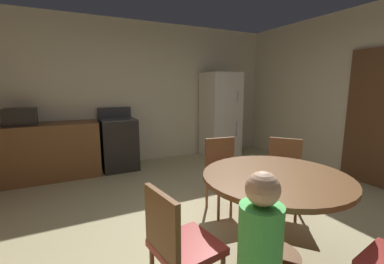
{
  "coord_description": "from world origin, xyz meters",
  "views": [
    {
      "loc": [
        -1.25,
        -1.95,
        1.49
      ],
      "look_at": [
        0.29,
        1.13,
        0.87
      ],
      "focal_mm": 24.16,
      "sensor_mm": 36.0,
      "label": 1
    }
  ],
  "objects_px": {
    "oven_range": "(119,144)",
    "chair_north": "(223,170)",
    "dining_table": "(275,193)",
    "chair_northeast": "(283,170)",
    "chair_west": "(178,243)",
    "microwave": "(20,117)",
    "refrigerator": "(220,115)"
  },
  "relations": [
    {
      "from": "oven_range",
      "to": "chair_north",
      "type": "relative_size",
      "value": 1.26
    },
    {
      "from": "refrigerator",
      "to": "chair_west",
      "type": "xyz_separation_m",
      "value": [
        -2.38,
        -3.22,
        -0.38
      ]
    },
    {
      "from": "oven_range",
      "to": "chair_north",
      "type": "distance_m",
      "value": 2.32
    },
    {
      "from": "dining_table",
      "to": "chair_north",
      "type": "bearing_deg",
      "value": 82.89
    },
    {
      "from": "refrigerator",
      "to": "chair_west",
      "type": "bearing_deg",
      "value": -126.45
    },
    {
      "from": "microwave",
      "to": "chair_west",
      "type": "bearing_deg",
      "value": -70.08
    },
    {
      "from": "oven_range",
      "to": "chair_northeast",
      "type": "bearing_deg",
      "value": -60.2
    },
    {
      "from": "refrigerator",
      "to": "microwave",
      "type": "relative_size",
      "value": 4.0
    },
    {
      "from": "chair_northeast",
      "to": "chair_north",
      "type": "bearing_deg",
      "value": -68.45
    },
    {
      "from": "refrigerator",
      "to": "chair_west",
      "type": "height_order",
      "value": "refrigerator"
    },
    {
      "from": "chair_north",
      "to": "chair_west",
      "type": "distance_m",
      "value": 1.54
    },
    {
      "from": "refrigerator",
      "to": "chair_north",
      "type": "relative_size",
      "value": 2.02
    },
    {
      "from": "chair_north",
      "to": "chair_west",
      "type": "bearing_deg",
      "value": -37.14
    },
    {
      "from": "microwave",
      "to": "chair_north",
      "type": "height_order",
      "value": "microwave"
    },
    {
      "from": "chair_northeast",
      "to": "chair_north",
      "type": "distance_m",
      "value": 0.71
    },
    {
      "from": "refrigerator",
      "to": "dining_table",
      "type": "bearing_deg",
      "value": -114.85
    },
    {
      "from": "dining_table",
      "to": "chair_northeast",
      "type": "relative_size",
      "value": 1.39
    },
    {
      "from": "oven_range",
      "to": "microwave",
      "type": "height_order",
      "value": "microwave"
    },
    {
      "from": "microwave",
      "to": "chair_northeast",
      "type": "relative_size",
      "value": 0.51
    },
    {
      "from": "oven_range",
      "to": "chair_west",
      "type": "distance_m",
      "value": 3.28
    },
    {
      "from": "microwave",
      "to": "dining_table",
      "type": "distance_m",
      "value": 3.81
    },
    {
      "from": "dining_table",
      "to": "chair_west",
      "type": "height_order",
      "value": "chair_west"
    },
    {
      "from": "oven_range",
      "to": "chair_north",
      "type": "height_order",
      "value": "oven_range"
    },
    {
      "from": "refrigerator",
      "to": "dining_table",
      "type": "xyz_separation_m",
      "value": [
        -1.42,
        -3.07,
        -0.28
      ]
    },
    {
      "from": "oven_range",
      "to": "refrigerator",
      "type": "height_order",
      "value": "refrigerator"
    },
    {
      "from": "microwave",
      "to": "chair_northeast",
      "type": "distance_m",
      "value": 3.85
    },
    {
      "from": "oven_range",
      "to": "chair_north",
      "type": "bearing_deg",
      "value": -69.41
    },
    {
      "from": "dining_table",
      "to": "chair_north",
      "type": "xyz_separation_m",
      "value": [
        0.12,
        0.96,
        -0.1
      ]
    },
    {
      "from": "oven_range",
      "to": "dining_table",
      "type": "bearing_deg",
      "value": -77.45
    },
    {
      "from": "chair_north",
      "to": "dining_table",
      "type": "bearing_deg",
      "value": 0.0
    },
    {
      "from": "refrigerator",
      "to": "chair_north",
      "type": "height_order",
      "value": "refrigerator"
    },
    {
      "from": "chair_west",
      "to": "refrigerator",
      "type": "bearing_deg",
      "value": 44.95
    }
  ]
}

